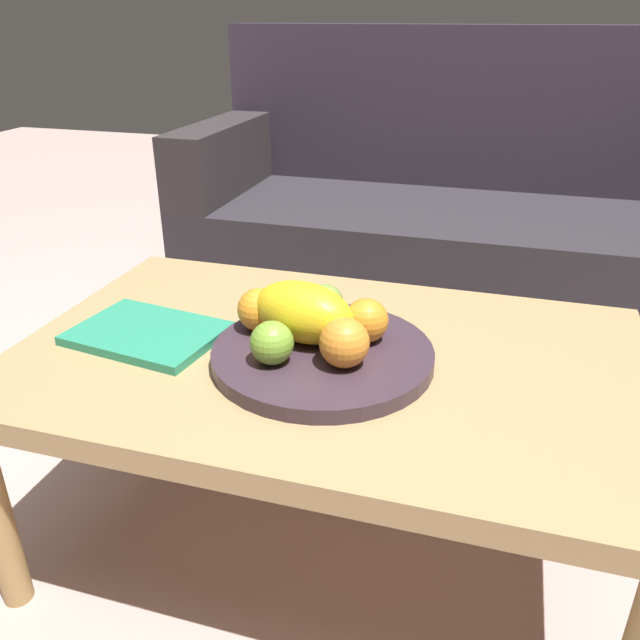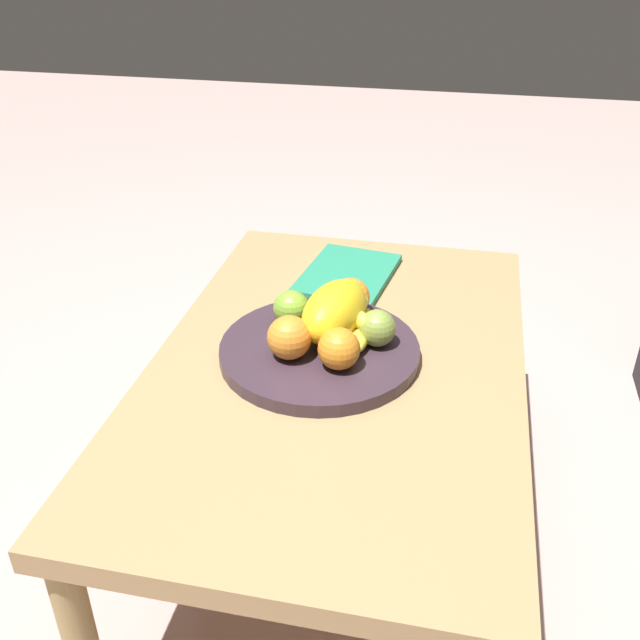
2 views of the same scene
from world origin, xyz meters
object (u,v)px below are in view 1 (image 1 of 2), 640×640
object	(u,v)px
magazine	(147,333)
apple_left	(272,343)
couch	(464,230)
banana_bunch	(312,313)
orange_right	(259,310)
coffee_table	(328,375)
apple_front	(325,303)
melon_large_front	(303,312)
orange_left	(366,320)
fruit_bowl	(320,354)
orange_front	(344,343)

from	to	relation	value
magazine	apple_left	bearing A→B (deg)	-5.34
couch	banana_bunch	xyz separation A→B (m)	(-0.18, -1.08, 0.17)
orange_right	banana_bunch	world-z (taller)	orange_right
coffee_table	apple_front	world-z (taller)	apple_front
apple_front	melon_large_front	bearing A→B (deg)	-99.78
couch	orange_left	size ratio (longest dim) A/B	23.18
coffee_table	apple_left	bearing A→B (deg)	-121.29
couch	magazine	xyz separation A→B (m)	(-0.46, -1.14, 0.12)
fruit_bowl	melon_large_front	distance (m)	0.07
fruit_bowl	orange_right	xyz separation A→B (m)	(-0.12, 0.03, 0.05)
orange_left	apple_front	size ratio (longest dim) A/B	1.09
orange_front	magazine	size ratio (longest dim) A/B	0.31
coffee_table	orange_right	size ratio (longest dim) A/B	14.19
coffee_table	melon_large_front	distance (m)	0.13
fruit_bowl	orange_right	distance (m)	0.13
magazine	fruit_bowl	bearing A→B (deg)	9.08
orange_left	banana_bunch	world-z (taller)	orange_left
orange_front	orange_right	xyz separation A→B (m)	(-0.17, 0.08, -0.00)
fruit_bowl	banana_bunch	distance (m)	0.08
orange_front	apple_left	world-z (taller)	orange_front
couch	orange_left	distance (m)	1.11
fruit_bowl	couch	bearing A→B (deg)	82.76
couch	apple_left	size ratio (longest dim) A/B	24.77
fruit_bowl	orange_left	xyz separation A→B (m)	(0.07, 0.05, 0.05)
orange_right	magazine	bearing A→B (deg)	-168.81
fruit_bowl	apple_left	world-z (taller)	apple_left
fruit_bowl	orange_front	world-z (taller)	orange_front
coffee_table	couch	bearing A→B (deg)	82.76
orange_right	apple_front	xyz separation A→B (m)	(0.10, 0.07, -0.00)
orange_left	orange_right	distance (m)	0.18
banana_bunch	magazine	world-z (taller)	banana_bunch
banana_bunch	magazine	size ratio (longest dim) A/B	0.69
orange_right	orange_left	bearing A→B (deg)	4.02
apple_left	orange_left	bearing A→B (deg)	42.85
coffee_table	melon_large_front	bearing A→B (deg)	-158.66
banana_bunch	melon_large_front	bearing A→B (deg)	-94.12
magazine	coffee_table	bearing A→B (deg)	15.28
orange_left	melon_large_front	bearing A→B (deg)	-164.78
couch	melon_large_front	size ratio (longest dim) A/B	9.48
coffee_table	orange_right	world-z (taller)	orange_right
apple_left	banana_bunch	distance (m)	0.13
orange_front	orange_left	bearing A→B (deg)	81.30
couch	banana_bunch	distance (m)	1.10
coffee_table	fruit_bowl	size ratio (longest dim) A/B	2.90
apple_front	apple_left	distance (m)	0.17
apple_left	melon_large_front	bearing A→B (deg)	75.34
fruit_bowl	banana_bunch	size ratio (longest dim) A/B	2.11
melon_large_front	magazine	bearing A→B (deg)	-174.98
fruit_bowl	magazine	world-z (taller)	fruit_bowl
melon_large_front	orange_left	bearing A→B (deg)	15.22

